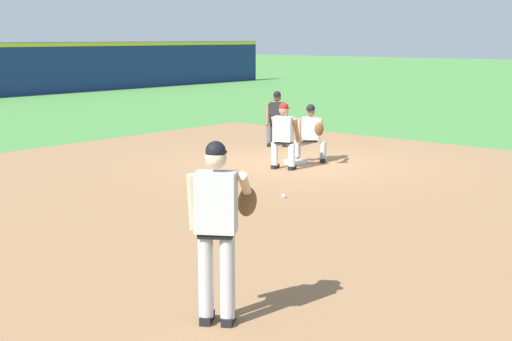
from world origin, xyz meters
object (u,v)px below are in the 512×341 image
baseball (284,196)px  first_baseman (311,131)px  first_base_bag (296,161)px  pitcher (218,221)px  baserunner (284,133)px  umpire (277,117)px

baseball → first_baseman: 3.85m
first_base_bag → baseball: size_ratio=5.14×
pitcher → first_baseman: size_ratio=1.39×
first_base_bag → baserunner: 1.10m
first_base_bag → umpire: 2.71m
first_base_bag → baseball: first_base_bag is taller
umpire → baseball: bearing=-139.9°
baseball → umpire: bearing=40.1°
first_base_bag → umpire: size_ratio=0.26×
pitcher → umpire: bearing=36.1°
baseball → umpire: umpire is taller
pitcher → first_baseman: (8.20, 4.87, -0.33)m
baseball → first_base_bag: bearing=34.0°
baseball → baserunner: bearing=38.6°
first_baseman → umpire: bearing=56.6°
first_base_bag → baserunner: baserunner is taller
first_base_bag → baseball: bearing=-146.0°
baserunner → umpire: size_ratio=1.00×
baseball → umpire: 6.21m
umpire → pitcher: bearing=-143.9°
first_base_bag → pitcher: 9.40m
baseball → umpire: (4.71, 3.97, 0.76)m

